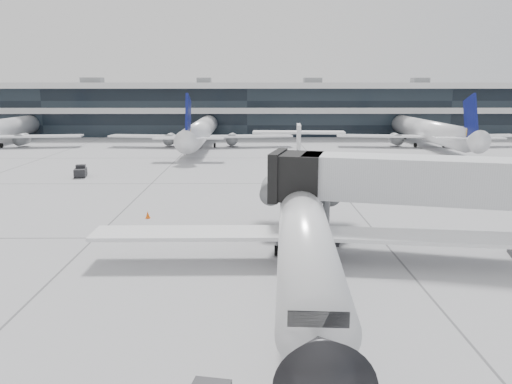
{
  "coord_description": "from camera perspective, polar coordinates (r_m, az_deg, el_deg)",
  "views": [
    {
      "loc": [
        1.02,
        -33.51,
        10.37
      ],
      "look_at": [
        1.3,
        3.21,
        2.6
      ],
      "focal_mm": 35.0,
      "sensor_mm": 36.0,
      "label": 1
    }
  ],
  "objects": [
    {
      "name": "ramp_worker",
      "position": [
        18.28,
        6.19,
        -19.21
      ],
      "size": [
        0.75,
        0.57,
        1.86
      ],
      "primitive_type": "imported",
      "rotation": [
        0.0,
        0.0,
        3.34
      ],
      "color": "#FFFE1A",
      "rests_on": "ground"
    },
    {
      "name": "terminal",
      "position": [
        115.64,
        -0.96,
        9.28
      ],
      "size": [
        170.0,
        22.0,
        10.0
      ],
      "primitive_type": "cube",
      "color": "black",
      "rests_on": "ground"
    },
    {
      "name": "far_tug",
      "position": [
        62.08,
        -19.41,
        2.22
      ],
      "size": [
        1.64,
        2.35,
        1.37
      ],
      "rotation": [
        0.0,
        0.0,
        0.18
      ],
      "color": "black",
      "rests_on": "ground"
    },
    {
      "name": "regional_jet",
      "position": [
        29.66,
        5.42,
        -3.49
      ],
      "size": [
        25.45,
        31.78,
        7.34
      ],
      "rotation": [
        0.0,
        0.0,
        -0.06
      ],
      "color": "white",
      "rests_on": "ground"
    },
    {
      "name": "ground",
      "position": [
        35.1,
        -2.1,
        -5.25
      ],
      "size": [
        220.0,
        220.0,
        0.0
      ],
      "primitive_type": "plane",
      "color": "gray",
      "rests_on": "ground"
    },
    {
      "name": "traffic_cone",
      "position": [
        41.06,
        -12.27,
        -2.57
      ],
      "size": [
        0.43,
        0.43,
        0.58
      ],
      "rotation": [
        0.0,
        0.0,
        0.1
      ],
      "color": "#F75D0D",
      "rests_on": "ground"
    },
    {
      "name": "bg_jet_center",
      "position": [
        89.57,
        -6.25,
        5.22
      ],
      "size": [
        32.0,
        40.0,
        9.6
      ],
      "primitive_type": null,
      "color": "white",
      "rests_on": "ground"
    },
    {
      "name": "jet_bridge",
      "position": [
        33.35,
        20.27,
        1.14
      ],
      "size": [
        19.26,
        8.06,
        6.24
      ],
      "rotation": [
        0.0,
        0.0,
        -0.25
      ],
      "color": "silver",
      "rests_on": "ground"
    },
    {
      "name": "bg_jet_right",
      "position": [
        94.35,
        18.8,
        5.0
      ],
      "size": [
        32.0,
        40.0,
        9.6
      ],
      "primitive_type": null,
      "color": "white",
      "rests_on": "ground"
    }
  ]
}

